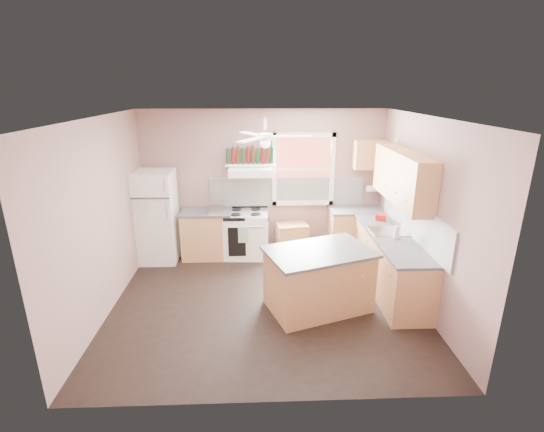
{
  "coord_description": "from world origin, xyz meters",
  "views": [
    {
      "loc": [
        -0.12,
        -5.23,
        3.09
      ],
      "look_at": [
        0.1,
        0.3,
        1.25
      ],
      "focal_mm": 26.0,
      "sensor_mm": 36.0,
      "label": 1
    }
  ],
  "objects_px": {
    "toaster": "(216,208)",
    "refrigerator": "(156,217)",
    "stove": "(247,234)",
    "cart": "(292,240)",
    "island": "(318,281)"
  },
  "relations": [
    {
      "from": "refrigerator",
      "to": "cart",
      "type": "bearing_deg",
      "value": 4.03
    },
    {
      "from": "refrigerator",
      "to": "stove",
      "type": "bearing_deg",
      "value": 4.27
    },
    {
      "from": "refrigerator",
      "to": "island",
      "type": "xyz_separation_m",
      "value": [
        2.7,
        -1.79,
        -0.4
      ]
    },
    {
      "from": "toaster",
      "to": "stove",
      "type": "relative_size",
      "value": 0.33
    },
    {
      "from": "stove",
      "to": "cart",
      "type": "bearing_deg",
      "value": 6.07
    },
    {
      "from": "toaster",
      "to": "stove",
      "type": "distance_m",
      "value": 0.79
    },
    {
      "from": "island",
      "to": "cart",
      "type": "bearing_deg",
      "value": 76.61
    },
    {
      "from": "toaster",
      "to": "stove",
      "type": "height_order",
      "value": "toaster"
    },
    {
      "from": "stove",
      "to": "island",
      "type": "distance_m",
      "value": 2.18
    },
    {
      "from": "cart",
      "to": "island",
      "type": "relative_size",
      "value": 0.42
    },
    {
      "from": "island",
      "to": "stove",
      "type": "bearing_deg",
      "value": 99.98
    },
    {
      "from": "refrigerator",
      "to": "island",
      "type": "bearing_deg",
      "value": -33.25
    },
    {
      "from": "stove",
      "to": "island",
      "type": "xyz_separation_m",
      "value": [
        1.07,
        -1.9,
        0.0
      ]
    },
    {
      "from": "toaster",
      "to": "refrigerator",
      "type": "bearing_deg",
      "value": 173.11
    },
    {
      "from": "refrigerator",
      "to": "cart",
      "type": "relative_size",
      "value": 2.9
    }
  ]
}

